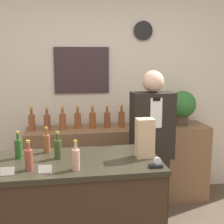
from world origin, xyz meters
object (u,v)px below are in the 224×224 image
(potted_plant, at_px, (182,105))
(tape_dispenser, at_px, (156,164))
(shopkeeper, at_px, (151,151))
(paper_bag, at_px, (145,138))

(potted_plant, relative_size, tape_dispenser, 4.59)
(shopkeeper, bearing_deg, paper_bag, -111.48)
(paper_bag, bearing_deg, shopkeeper, 68.52)
(tape_dispenser, bearing_deg, potted_plant, 61.85)
(shopkeeper, xyz_separation_m, tape_dispenser, (-0.22, -0.85, 0.18))
(shopkeeper, xyz_separation_m, paper_bag, (-0.24, -0.62, 0.32))
(potted_plant, height_order, tape_dispenser, potted_plant)
(shopkeeper, height_order, tape_dispenser, shopkeeper)
(shopkeeper, xyz_separation_m, potted_plant, (0.54, 0.58, 0.35))
(paper_bag, bearing_deg, tape_dispenser, -83.99)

